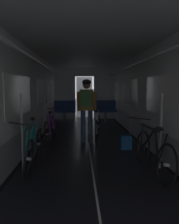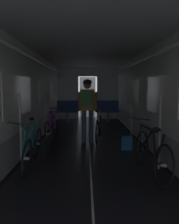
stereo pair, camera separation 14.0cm
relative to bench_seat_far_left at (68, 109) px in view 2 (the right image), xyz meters
The scene contains 9 objects.
train_car_shell 4.70m from the bench_seat_far_left, 78.60° to the right, with size 3.14×12.34×2.57m.
bench_seat_far_left is the anchor object (origin of this frame).
bench_seat_far_right 1.80m from the bench_seat_far_left, ahead, with size 0.98×0.51×0.95m.
bicycle_black 6.56m from the bench_seat_far_left, 72.80° to the right, with size 0.47×1.69×0.95m.
bicycle_teal 5.85m from the bench_seat_far_left, 91.94° to the right, with size 0.44×1.69×0.96m.
bicycle_purple 3.86m from the bench_seat_far_left, 91.93° to the right, with size 0.44×1.69×0.95m.
person_cyclist_aisle 4.07m from the bench_seat_far_left, 77.76° to the right, with size 0.55×0.42×1.73m.
bicycle_white_in_aisle 3.87m from the bench_seat_far_left, 72.31° to the right, with size 0.44×1.68×0.93m.
backpack_on_floor 4.97m from the bench_seat_far_left, 68.67° to the right, with size 0.26×0.20×0.34m, color #1E5693.
Camera 2 is at (-0.08, -2.00, 1.50)m, focal length 36.58 mm.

